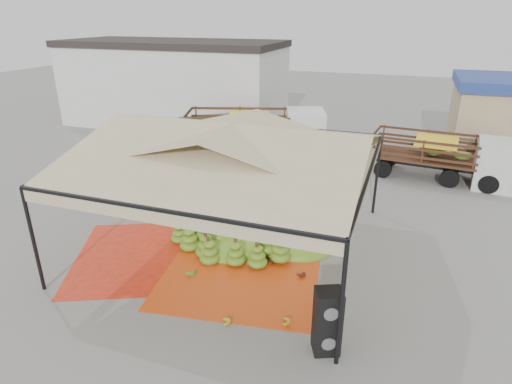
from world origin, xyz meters
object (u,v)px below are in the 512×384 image
(banana_heap, at_px, (254,216))
(speaker_stack, at_px, (327,322))
(truck_left, at_px, (261,128))
(truck_right, at_px, (448,153))
(vendor, at_px, (309,174))

(banana_heap, distance_m, speaker_stack, 5.73)
(banana_heap, height_order, speaker_stack, speaker_stack)
(speaker_stack, xyz_separation_m, truck_left, (-5.98, 12.97, 0.69))
(truck_right, bearing_deg, vendor, -141.55)
(speaker_stack, distance_m, truck_left, 14.30)
(vendor, distance_m, truck_left, 5.42)
(vendor, height_order, truck_left, truck_left)
(speaker_stack, bearing_deg, vendor, 82.19)
(banana_heap, height_order, truck_right, truck_right)
(truck_left, bearing_deg, speaker_stack, -82.82)
(speaker_stack, relative_size, vendor, 1.00)
(banana_heap, distance_m, truck_right, 10.01)
(vendor, distance_m, truck_right, 6.50)
(speaker_stack, relative_size, truck_left, 0.21)
(banana_heap, xyz_separation_m, vendor, (0.87, 4.24, 0.14))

